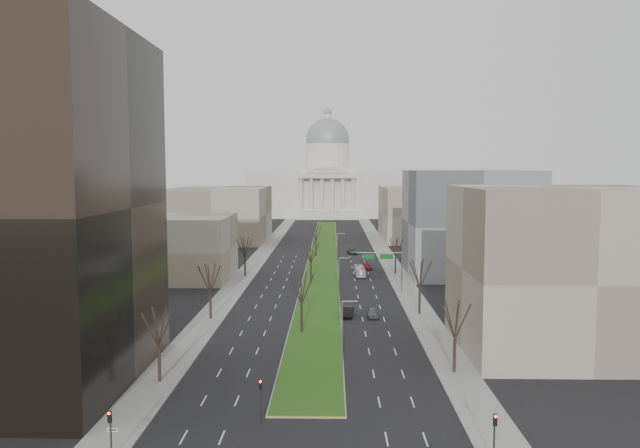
# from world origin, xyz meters

# --- Properties ---
(ground) EXTENTS (600.00, 600.00, 0.00)m
(ground) POSITION_xyz_m (0.00, 120.00, 0.00)
(ground) COLOR black
(ground) RESTS_ON ground
(median) EXTENTS (8.00, 222.03, 0.20)m
(median) POSITION_xyz_m (0.00, 118.99, 0.10)
(median) COLOR #999993
(median) RESTS_ON ground
(sidewalk_left) EXTENTS (5.00, 330.00, 0.15)m
(sidewalk_left) POSITION_xyz_m (-17.50, 95.00, 0.07)
(sidewalk_left) COLOR gray
(sidewalk_left) RESTS_ON ground
(sidewalk_right) EXTENTS (5.00, 330.00, 0.15)m
(sidewalk_right) POSITION_xyz_m (17.50, 95.00, 0.07)
(sidewalk_right) COLOR gray
(sidewalk_right) RESTS_ON ground
(capitol) EXTENTS (80.00, 46.00, 55.00)m
(capitol) POSITION_xyz_m (0.00, 269.59, 16.31)
(capitol) COLOR beige
(capitol) RESTS_ON ground
(building_beige_left) EXTENTS (26.00, 22.00, 14.00)m
(building_beige_left) POSITION_xyz_m (-33.00, 85.00, 7.00)
(building_beige_left) COLOR gray
(building_beige_left) RESTS_ON ground
(building_tan_right) EXTENTS (26.00, 24.00, 22.00)m
(building_tan_right) POSITION_xyz_m (33.00, 32.00, 11.00)
(building_tan_right) COLOR gray
(building_tan_right) RESTS_ON ground
(building_grey_right) EXTENTS (28.00, 26.00, 24.00)m
(building_grey_right) POSITION_xyz_m (34.00, 92.00, 12.00)
(building_grey_right) COLOR #5C5E61
(building_grey_right) RESTS_ON ground
(building_far_left) EXTENTS (30.00, 40.00, 18.00)m
(building_far_left) POSITION_xyz_m (-35.00, 160.00, 9.00)
(building_far_left) COLOR gray
(building_far_left) RESTS_ON ground
(building_far_right) EXTENTS (30.00, 40.00, 18.00)m
(building_far_right) POSITION_xyz_m (35.00, 165.00, 9.00)
(building_far_right) COLOR gray
(building_far_right) RESTS_ON ground
(tree_left_near) EXTENTS (5.10, 5.10, 9.18)m
(tree_left_near) POSITION_xyz_m (-17.20, 18.00, 6.61)
(tree_left_near) COLOR black
(tree_left_near) RESTS_ON ground
(tree_left_mid) EXTENTS (5.40, 5.40, 9.72)m
(tree_left_mid) POSITION_xyz_m (-17.20, 48.00, 7.00)
(tree_left_mid) COLOR black
(tree_left_mid) RESTS_ON ground
(tree_left_far) EXTENTS (5.28, 5.28, 9.50)m
(tree_left_far) POSITION_xyz_m (-17.20, 88.00, 6.84)
(tree_left_far) COLOR black
(tree_left_far) RESTS_ON ground
(tree_right_near) EXTENTS (5.16, 5.16, 9.29)m
(tree_right_near) POSITION_xyz_m (17.20, 22.00, 6.69)
(tree_right_near) COLOR black
(tree_right_near) RESTS_ON ground
(tree_right_mid) EXTENTS (5.52, 5.52, 9.94)m
(tree_right_mid) POSITION_xyz_m (17.20, 52.00, 7.16)
(tree_right_mid) COLOR black
(tree_right_mid) RESTS_ON ground
(tree_right_far) EXTENTS (5.04, 5.04, 9.07)m
(tree_right_far) POSITION_xyz_m (17.20, 92.00, 6.53)
(tree_right_far) COLOR black
(tree_right_far) RESTS_ON ground
(tree_median_a) EXTENTS (5.40, 5.40, 9.72)m
(tree_median_a) POSITION_xyz_m (-2.00, 40.00, 7.00)
(tree_median_a) COLOR black
(tree_median_a) RESTS_ON ground
(tree_median_b) EXTENTS (5.40, 5.40, 9.72)m
(tree_median_b) POSITION_xyz_m (-2.00, 80.00, 7.00)
(tree_median_b) COLOR black
(tree_median_b) RESTS_ON ground
(tree_median_c) EXTENTS (5.40, 5.40, 9.72)m
(tree_median_c) POSITION_xyz_m (-2.00, 120.00, 7.00)
(tree_median_c) COLOR black
(tree_median_c) RESTS_ON ground
(streetlamp_median_a) EXTENTS (1.90, 0.20, 9.16)m
(streetlamp_median_a) POSITION_xyz_m (3.76, 20.00, 4.81)
(streetlamp_median_a) COLOR gray
(streetlamp_median_a) RESTS_ON ground
(streetlamp_median_b) EXTENTS (1.90, 0.20, 9.16)m
(streetlamp_median_b) POSITION_xyz_m (3.76, 55.00, 4.81)
(streetlamp_median_b) COLOR gray
(streetlamp_median_b) RESTS_ON ground
(streetlamp_median_c) EXTENTS (1.90, 0.20, 9.16)m
(streetlamp_median_c) POSITION_xyz_m (3.76, 95.00, 4.81)
(streetlamp_median_c) COLOR gray
(streetlamp_median_c) RESTS_ON ground
(traffic_signal_left) EXTENTS (0.32, 0.41, 4.30)m
(traffic_signal_left) POSITION_xyz_m (-16.00, -1.07, 2.79)
(traffic_signal_left) COLOR #2D2D30
(traffic_signal_left) RESTS_ON ground
(traffic_signal_right) EXTENTS (0.32, 0.41, 4.30)m
(traffic_signal_right) POSITION_xyz_m (16.00, -1.07, 2.79)
(traffic_signal_right) COLOR #2D2D30
(traffic_signal_right) RESTS_ON ground
(traffic_signal_median) EXTENTS (0.32, 0.41, 4.30)m
(traffic_signal_median) POSITION_xyz_m (-4.30, 6.93, 2.79)
(traffic_signal_median) COLOR #2D2D30
(traffic_signal_median) RESTS_ON ground
(mast_arm_signs) EXTENTS (9.12, 0.24, 8.09)m
(mast_arm_signs) POSITION_xyz_m (13.49, 70.03, 6.11)
(mast_arm_signs) COLOR gray
(mast_arm_signs) RESTS_ON ground
(car_grey_near) EXTENTS (1.85, 4.44, 1.50)m
(car_grey_near) POSITION_xyz_m (9.23, 49.87, 0.75)
(car_grey_near) COLOR #575B60
(car_grey_near) RESTS_ON ground
(car_black) EXTENTS (2.15, 4.93, 1.58)m
(car_black) POSITION_xyz_m (5.20, 50.21, 0.79)
(car_black) COLOR black
(car_black) RESTS_ON ground
(car_red) EXTENTS (2.64, 5.17, 1.44)m
(car_red) POSITION_xyz_m (10.87, 98.92, 0.72)
(car_red) COLOR maroon
(car_red) RESTS_ON ground
(car_grey_far) EXTENTS (3.20, 5.72, 1.51)m
(car_grey_far) POSITION_xyz_m (8.34, 126.50, 0.76)
(car_grey_far) COLOR #414448
(car_grey_far) RESTS_ON ground
(box_van) EXTENTS (2.25, 8.28, 2.29)m
(box_van) POSITION_xyz_m (8.84, 89.51, 1.14)
(box_van) COLOR white
(box_van) RESTS_ON ground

